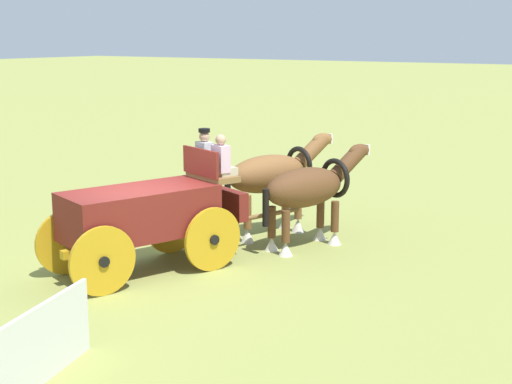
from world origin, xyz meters
name	(u,v)px	position (x,y,z in m)	size (l,w,h in m)	color
ground_plane	(141,272)	(0.00, 0.00, 0.00)	(220.00, 220.00, 0.00)	olive
show_wagon	(148,213)	(0.17, -0.06, 1.18)	(5.86, 2.81, 2.69)	maroon
draft_horse_near	(272,176)	(3.83, -0.68, 1.39)	(3.08, 1.56, 2.27)	brown
draft_horse_off	(310,189)	(3.40, -1.90, 1.30)	(2.98, 1.53, 2.16)	brown
sponsor_banner	(22,358)	(-4.74, -2.20, 0.55)	(3.20, 0.06, 1.10)	silver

